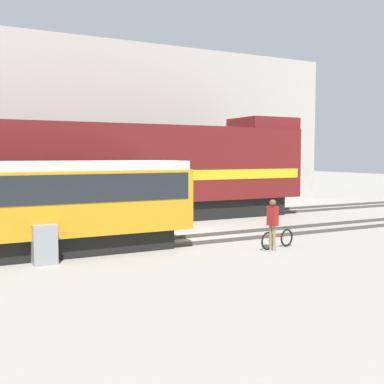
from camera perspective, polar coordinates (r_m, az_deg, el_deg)
ground_plane at (r=20.06m, az=-0.83°, el=-5.01°), size 120.00×120.00×0.00m
track_near at (r=18.61m, az=1.46°, el=-5.53°), size 60.00×1.51×0.14m
track_far at (r=24.09m, az=-5.63°, el=-3.28°), size 60.00×1.51×0.14m
building_backdrop at (r=32.41m, az=-11.65°, el=7.54°), size 32.43×6.00×10.22m
freight_locomotive at (r=23.17m, az=-10.70°, el=2.33°), size 21.88×3.04×5.32m
streetcar at (r=16.31m, az=-18.27°, el=-1.15°), size 10.33×2.54×3.08m
bicycle at (r=17.26m, az=10.09°, el=-5.52°), size 1.62×0.51×0.70m
person at (r=16.73m, az=9.53°, el=-3.22°), size 0.29×0.40×1.76m
signal_box at (r=15.20m, az=-17.10°, el=-5.93°), size 0.70×0.60×1.20m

